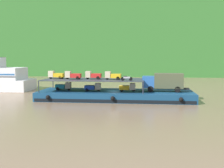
{
  "coord_description": "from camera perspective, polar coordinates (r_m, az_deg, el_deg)",
  "views": [
    {
      "loc": [
        4.85,
        -48.72,
        7.43
      ],
      "look_at": [
        -0.61,
        0.0,
        2.7
      ],
      "focal_mm": 45.72,
      "sensor_mm": 36.0,
      "label": 1
    }
  ],
  "objects": [
    {
      "name": "mini_truck_lower_mid",
      "position": [
        48.72,
        3.14,
        -0.67
      ],
      "size": [
        2.74,
        1.21,
        1.38
      ],
      "color": "gold",
      "rests_on": "cargo_barge"
    },
    {
      "name": "mini_truck_lower_stern",
      "position": [
        51.54,
        -9.65,
        -0.4
      ],
      "size": [
        2.75,
        1.21,
        1.38
      ],
      "color": "teal",
      "rests_on": "cargo_barge"
    },
    {
      "name": "cargo_barge",
      "position": [
        49.39,
        0.7,
        -2.26
      ],
      "size": [
        26.48,
        8.98,
        1.5
      ],
      "color": "navy",
      "rests_on": "ground"
    },
    {
      "name": "cargo_rack",
      "position": [
        49.64,
        -3.67,
        0.88
      ],
      "size": [
        17.28,
        7.63,
        2.0
      ],
      "color": "#2D333D",
      "rests_on": "cargo_barge"
    },
    {
      "name": "ground_plane",
      "position": [
        49.52,
        0.7,
        -3.12
      ],
      "size": [
        400.0,
        400.0,
        0.0
      ],
      "primitive_type": "plane",
      "color": "#7F664C"
    },
    {
      "name": "hillside_far_bank",
      "position": [
        117.46,
        4.07,
        10.15
      ],
      "size": [
        110.61,
        29.17,
        30.12
      ],
      "color": "#33702D",
      "rests_on": "ground"
    },
    {
      "name": "motorcycle_upper_port",
      "position": [
        46.65,
        2.94,
        1.2
      ],
      "size": [
        1.9,
        0.55,
        0.87
      ],
      "color": "black",
      "rests_on": "cargo_rack"
    },
    {
      "name": "mini_truck_upper_stern",
      "position": [
        51.77,
        -11.16,
        1.82
      ],
      "size": [
        2.78,
        1.27,
        1.38
      ],
      "color": "gold",
      "rests_on": "cargo_rack"
    },
    {
      "name": "mini_truck_upper_mid",
      "position": [
        50.0,
        -7.85,
        1.74
      ],
      "size": [
        2.74,
        1.2,
        1.38
      ],
      "color": "red",
      "rests_on": "cargo_rack"
    },
    {
      "name": "mini_truck_upper_fore",
      "position": [
        49.83,
        -3.81,
        1.77
      ],
      "size": [
        2.75,
        1.22,
        1.38
      ],
      "color": "red",
      "rests_on": "cargo_rack"
    },
    {
      "name": "mini_truck_upper_bow",
      "position": [
        48.83,
        0.16,
        1.71
      ],
      "size": [
        2.79,
        1.29,
        1.38
      ],
      "color": "gold",
      "rests_on": "cargo_rack"
    },
    {
      "name": "covered_lorry",
      "position": [
        49.1,
        10.35,
        0.47
      ],
      "size": [
        7.93,
        2.59,
        3.1
      ],
      "color": "#285BA3",
      "rests_on": "cargo_barge"
    },
    {
      "name": "mini_truck_lower_aft",
      "position": [
        49.24,
        -3.8,
        -0.61
      ],
      "size": [
        2.77,
        1.26,
        1.38
      ],
      "color": "#1E47B7",
      "rests_on": "cargo_barge"
    }
  ]
}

